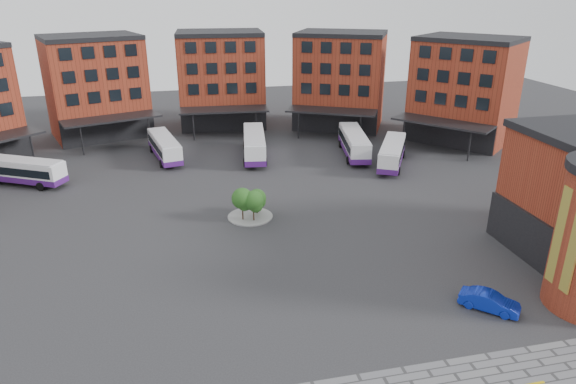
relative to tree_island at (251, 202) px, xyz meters
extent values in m
plane|color=#28282B|center=(-2.03, -11.59, -1.83)|extent=(160.00, 160.00, 0.00)
cylinder|color=black|center=(-24.07, 21.69, 0.17)|extent=(0.20, 0.20, 4.00)
cube|color=maroon|center=(-17.33, 34.85, 5.17)|extent=(15.55, 13.69, 14.00)
cube|color=black|center=(-15.75, 30.26, 0.17)|extent=(12.45, 4.71, 4.00)
cube|color=black|center=(-17.33, 34.85, 12.47)|extent=(15.65, 13.97, 0.60)
cube|color=black|center=(-15.68, 30.07, 7.37)|extent=(10.87, 3.87, 8.00)
cube|color=black|center=(-14.98, 28.04, 2.17)|extent=(13.72, 8.39, 0.25)
cylinder|color=black|center=(-18.70, 24.86, 0.17)|extent=(0.20, 0.20, 4.00)
cylinder|color=black|center=(-10.10, 27.82, 0.17)|extent=(0.20, 0.20, 4.00)
cube|color=maroon|center=(1.25, 37.29, 5.17)|extent=(13.67, 10.88, 14.00)
cube|color=black|center=(0.91, 32.46, 0.17)|extent=(13.00, 1.41, 4.00)
cube|color=black|center=(1.25, 37.29, 12.47)|extent=(13.69, 11.18, 0.60)
cube|color=black|center=(0.90, 32.26, 7.37)|extent=(11.42, 0.95, 8.00)
cube|color=black|center=(0.75, 30.11, 2.17)|extent=(13.28, 5.30, 0.25)
cylinder|color=black|center=(-3.91, 28.63, 0.17)|extent=(0.20, 0.20, 4.00)
cylinder|color=black|center=(5.16, 28.00, 0.17)|extent=(0.20, 0.20, 4.00)
cube|color=maroon|center=(19.31, 32.29, 5.17)|extent=(16.12, 14.81, 14.00)
cube|color=black|center=(17.11, 27.96, 0.17)|extent=(11.81, 6.35, 4.00)
cube|color=black|center=(19.31, 32.29, 12.47)|extent=(16.26, 15.08, 0.60)
cube|color=black|center=(17.02, 27.79, 7.37)|extent=(10.26, 5.33, 8.00)
cube|color=black|center=(16.04, 25.87, 2.17)|extent=(13.58, 9.82, 0.25)
cylinder|color=black|center=(11.17, 26.33, 0.17)|extent=(0.20, 0.20, 4.00)
cylinder|color=black|center=(19.28, 22.20, 0.17)|extent=(0.20, 0.20, 4.00)
cube|color=maroon|center=(33.98, 20.62, 5.17)|extent=(16.02, 16.39, 14.00)
cube|color=black|center=(30.26, 17.50, 0.17)|extent=(8.74, 10.28, 4.00)
cube|color=black|center=(33.98, 20.62, 12.47)|extent=(16.25, 16.58, 0.60)
cube|color=black|center=(30.11, 17.37, 7.37)|extent=(7.47, 8.86, 8.00)
cube|color=black|center=(28.46, 15.99, 2.17)|extent=(11.73, 12.79, 0.25)
cylinder|color=black|center=(24.16, 18.32, 0.17)|extent=(0.20, 0.20, 4.00)
cylinder|color=black|center=(30.01, 11.35, 0.17)|extent=(0.20, 0.20, 4.00)
cube|color=black|center=(20.87, -13.59, 0.17)|extent=(0.40, 12.00, 4.00)
cube|color=#F3561C|center=(18.07, -19.59, 3.67)|extent=(0.12, 2.20, 7.00)
cylinder|color=gray|center=(-0.03, 0.41, -1.77)|extent=(4.40, 4.40, 0.12)
cylinder|color=#332114|center=(-0.83, -0.19, -1.01)|extent=(0.14, 0.14, 1.64)
sphere|color=#1C4517|center=(-0.83, -0.19, 0.47)|extent=(2.04, 2.04, 2.04)
sphere|color=#1C4517|center=(-0.63, -0.34, -0.02)|extent=(1.43, 1.43, 1.43)
cylinder|color=#332114|center=(0.77, 1.01, -1.22)|extent=(0.14, 0.14, 1.21)
sphere|color=#1C4517|center=(0.77, 1.01, -0.13)|extent=(1.82, 1.82, 1.82)
sphere|color=#1C4517|center=(0.97, 0.86, -0.49)|extent=(1.27, 1.27, 1.27)
cylinder|color=#332114|center=(0.17, -0.59, -1.06)|extent=(0.14, 0.14, 1.54)
sphere|color=#1C4517|center=(0.17, -0.59, 0.32)|extent=(1.94, 1.94, 1.94)
sphere|color=#1C4517|center=(0.37, -0.74, -0.14)|extent=(1.36, 1.36, 1.36)
cube|color=white|center=(-23.93, 15.01, -0.13)|extent=(10.38, 7.07, 2.34)
cube|color=black|center=(-23.93, 15.01, 0.04)|extent=(9.67, 6.72, 0.91)
cube|color=silver|center=(-23.93, 15.01, 1.09)|extent=(9.96, 6.78, 0.11)
cube|color=#4D1A75|center=(-23.93, 15.01, -0.97)|extent=(10.43, 7.12, 0.67)
cylinder|color=black|center=(-26.33, 17.65, -1.35)|extent=(0.98, 0.70, 0.95)
cylinder|color=black|center=(-21.54, 12.37, -1.35)|extent=(0.98, 0.70, 0.95)
cylinder|color=black|center=(-20.41, 14.47, -1.35)|extent=(0.98, 0.70, 0.95)
cube|color=white|center=(-8.06, 20.93, -0.13)|extent=(4.42, 10.78, 2.34)
cube|color=black|center=(-8.06, 20.93, 0.04)|extent=(4.31, 9.97, 0.91)
cube|color=silver|center=(-8.06, 20.93, 1.09)|extent=(4.24, 10.35, 0.11)
cube|color=black|center=(-9.08, 25.98, 0.09)|extent=(2.02, 0.52, 1.05)
cube|color=#4D1A75|center=(-8.06, 20.93, -0.96)|extent=(4.47, 10.83, 0.67)
cylinder|color=black|center=(-9.90, 23.99, -1.35)|extent=(0.47, 0.99, 0.96)
cylinder|color=black|center=(-7.56, 24.46, -1.35)|extent=(0.47, 0.99, 0.96)
cylinder|color=black|center=(-8.57, 17.39, -1.35)|extent=(0.47, 0.99, 0.96)
cylinder|color=black|center=(-6.23, 17.86, -1.35)|extent=(0.47, 0.99, 0.96)
cube|color=white|center=(3.42, 19.02, 0.03)|extent=(4.16, 11.78, 2.57)
cube|color=black|center=(3.42, 19.02, 0.22)|extent=(4.09, 10.87, 1.00)
cube|color=silver|center=(3.42, 19.02, 1.37)|extent=(3.99, 11.31, 0.13)
cube|color=black|center=(4.19, 24.63, 0.27)|extent=(2.22, 0.42, 1.15)
cube|color=#4D1A75|center=(3.42, 19.02, -0.88)|extent=(4.20, 11.82, 0.73)
cylinder|color=black|center=(2.62, 22.85, -1.30)|extent=(0.45, 1.08, 1.05)
cylinder|color=black|center=(5.22, 22.50, -1.30)|extent=(0.45, 1.08, 1.05)
cylinder|color=black|center=(1.62, 15.54, -1.30)|extent=(0.45, 1.08, 1.05)
cylinder|color=black|center=(4.22, 15.19, -1.30)|extent=(0.45, 1.08, 1.05)
cube|color=silver|center=(16.41, 16.82, -0.01)|extent=(4.52, 11.52, 2.50)
cube|color=black|center=(16.41, 16.82, 0.17)|extent=(4.42, 10.64, 0.97)
cube|color=silver|center=(16.41, 16.82, 1.29)|extent=(4.34, 11.06, 0.12)
cube|color=black|center=(17.40, 22.25, 0.22)|extent=(2.16, 0.51, 1.12)
cube|color=#4D1A75|center=(16.41, 16.82, -0.91)|extent=(4.56, 11.56, 0.72)
cylinder|color=black|center=(15.80, 20.59, -1.31)|extent=(0.48, 1.06, 1.02)
cylinder|color=black|center=(18.31, 20.13, -1.31)|extent=(0.48, 1.06, 1.02)
cylinder|color=black|center=(14.51, 13.51, -1.31)|extent=(0.48, 1.06, 1.02)
cylinder|color=black|center=(17.03, 13.05, -1.31)|extent=(0.48, 1.06, 1.02)
cube|color=white|center=(19.72, 11.95, -0.12)|extent=(7.23, 10.44, 2.36)
cube|color=black|center=(19.72, 11.95, 0.05)|extent=(6.88, 9.72, 0.91)
cube|color=silver|center=(19.72, 11.95, 1.11)|extent=(6.95, 10.02, 0.12)
cube|color=black|center=(22.23, 16.50, 0.10)|extent=(1.85, 1.10, 1.06)
cube|color=#4D1A75|center=(19.72, 11.95, -0.96)|extent=(7.29, 10.49, 0.67)
cylinder|color=black|center=(20.30, 15.50, -1.34)|extent=(0.72, 0.98, 0.96)
cylinder|color=black|center=(22.41, 14.34, -1.34)|extent=(0.72, 0.98, 0.96)
cylinder|color=black|center=(17.02, 9.57, -1.34)|extent=(0.72, 0.98, 0.96)
cylinder|color=black|center=(19.13, 8.40, -1.34)|extent=(0.72, 0.98, 0.96)
imported|color=#0C24A8|center=(13.89, -18.53, -1.16)|extent=(3.93, 3.80, 1.34)
camera|label=1|loc=(-6.43, -44.92, 19.29)|focal=32.00mm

